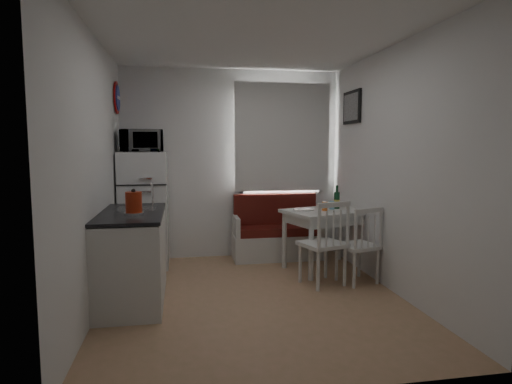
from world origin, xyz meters
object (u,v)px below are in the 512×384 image
(wine_bottle, at_px, (337,197))
(kitchen_counter, at_px, (133,256))
(fridge, at_px, (144,210))
(microwave, at_px, (142,141))
(bench, at_px, (277,237))
(dining_table, at_px, (327,217))
(chair_left, at_px, (326,234))
(kettle, at_px, (134,203))
(chair_right, at_px, (361,237))

(wine_bottle, bearing_deg, kitchen_counter, -161.61)
(kitchen_counter, relative_size, fridge, 0.89)
(kitchen_counter, xyz_separation_m, wine_bottle, (2.45, 0.81, 0.45))
(kitchen_counter, distance_m, microwave, 1.67)
(kitchen_counter, height_order, bench, kitchen_counter)
(dining_table, bearing_deg, microwave, 150.16)
(chair_left, relative_size, fridge, 0.38)
(dining_table, bearing_deg, kettle, -174.87)
(kitchen_counter, bearing_deg, fridge, 89.10)
(fridge, height_order, microwave, microwave)
(dining_table, xyz_separation_m, chair_right, (0.16, -0.66, -0.13))
(fridge, bearing_deg, wine_bottle, -10.03)
(chair_right, xyz_separation_m, microwave, (-2.43, 1.14, 1.08))
(dining_table, bearing_deg, chair_right, -94.01)
(kitchen_counter, height_order, fridge, fridge)
(chair_left, bearing_deg, kitchen_counter, 163.11)
(chair_left, relative_size, wine_bottle, 1.88)
(kitchen_counter, bearing_deg, chair_left, 1.30)
(bench, distance_m, chair_left, 1.36)
(fridge, height_order, wine_bottle, fridge)
(kitchen_counter, xyz_separation_m, bench, (1.79, 1.35, -0.16))
(fridge, bearing_deg, chair_right, -26.09)
(chair_left, relative_size, kettle, 2.30)
(bench, distance_m, dining_table, 0.89)
(microwave, height_order, wine_bottle, microwave)
(kitchen_counter, distance_m, kettle, 0.62)
(bench, distance_m, kettle, 2.47)
(chair_left, distance_m, wine_bottle, 0.93)
(dining_table, height_order, kettle, kettle)
(wine_bottle, bearing_deg, bench, 140.64)
(chair_right, relative_size, wine_bottle, 1.70)
(chair_left, bearing_deg, fridge, 131.10)
(kettle, distance_m, wine_bottle, 2.62)
(microwave, bearing_deg, chair_left, -29.65)
(kitchen_counter, bearing_deg, dining_table, 17.35)
(chair_right, bearing_deg, kettle, 170.23)
(dining_table, distance_m, chair_left, 0.72)
(dining_table, distance_m, kettle, 2.46)
(bench, distance_m, chair_right, 1.48)
(chair_left, height_order, wine_bottle, wine_bottle)
(chair_left, height_order, fridge, fridge)
(wine_bottle, bearing_deg, chair_right, -90.00)
(fridge, bearing_deg, bench, 3.50)
(kitchen_counter, relative_size, chair_right, 2.61)
(microwave, height_order, kettle, microwave)
(bench, xyz_separation_m, microwave, (-1.77, -0.16, 1.33))
(kettle, xyz_separation_m, wine_bottle, (2.40, 1.05, -0.12))
(chair_left, height_order, kettle, kettle)
(chair_right, height_order, microwave, microwave)
(chair_left, xyz_separation_m, microwave, (-2.02, 1.15, 1.03))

